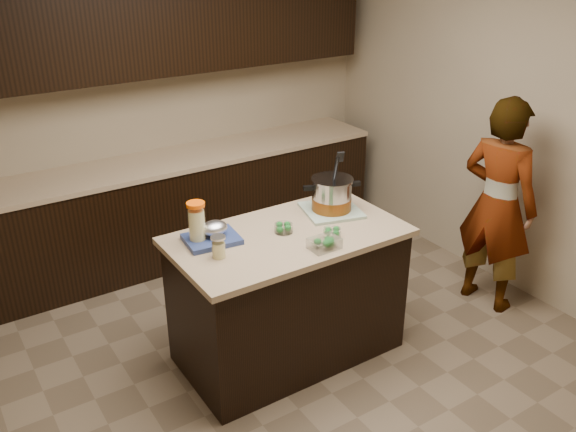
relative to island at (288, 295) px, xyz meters
The scene contains 13 objects.
ground_plane 0.45m from the island, ahead, with size 4.00×4.00×0.00m, color brown.
room_shell 1.26m from the island, ahead, with size 4.04×4.04×2.72m.
back_cabinets 1.81m from the island, 90.00° to the left, with size 3.60×0.63×2.33m.
island is the anchor object (origin of this frame).
dish_towel 0.63m from the island, 15.39° to the left, with size 0.36×0.36×0.02m, color #578260.
stock_pot 0.71m from the island, 15.37° to the left, with size 0.38×0.36×0.39m.
lemonade_pitcher 0.80m from the island, 161.07° to the left, with size 0.15×0.15×0.26m.
mason_jar 0.71m from the island, behind, with size 0.09×0.09×0.14m.
broccoli_tub_left 0.47m from the island, 111.31° to the left, with size 0.12×0.12×0.05m.
broccoli_tub_right 0.55m from the island, 40.87° to the right, with size 0.13×0.13×0.05m.
broccoli_tub_rect 0.56m from the island, 75.39° to the right, with size 0.18×0.13×0.06m.
blue_tray 0.67m from the island, 159.60° to the left, with size 0.34×0.29×0.12m.
person 1.69m from the island, ahead, with size 0.59×0.38×1.61m, color gray.
Camera 1 is at (-1.85, -2.83, 2.59)m, focal length 38.00 mm.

